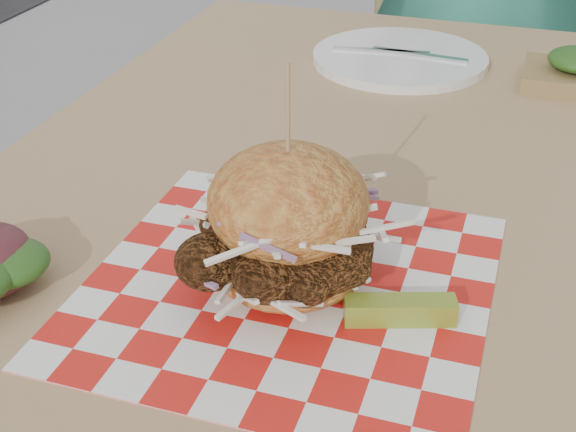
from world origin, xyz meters
TOP-DOWN VIEW (x-y plane):
  - patio_table at (-0.20, 0.30)m, footprint 0.80×1.20m
  - patio_chair at (-0.23, 1.38)m, footprint 0.53×0.54m
  - paper_liner at (-0.18, 0.04)m, footprint 0.36×0.36m
  - sandwich at (-0.18, 0.04)m, footprint 0.19×0.19m
  - pickle_spear at (-0.08, 0.02)m, footprint 0.10×0.05m
  - place_setting at (-0.20, 0.66)m, footprint 0.27×0.27m

SIDE VIEW (x-z plane):
  - patio_chair at x=-0.23m, z-range 0.08..1.03m
  - patio_table at x=-0.20m, z-range 0.30..1.05m
  - paper_liner at x=-0.18m, z-range 0.75..0.75m
  - place_setting at x=-0.20m, z-range 0.75..0.77m
  - pickle_spear at x=-0.08m, z-range 0.75..0.77m
  - sandwich at x=-0.18m, z-range 0.70..0.92m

